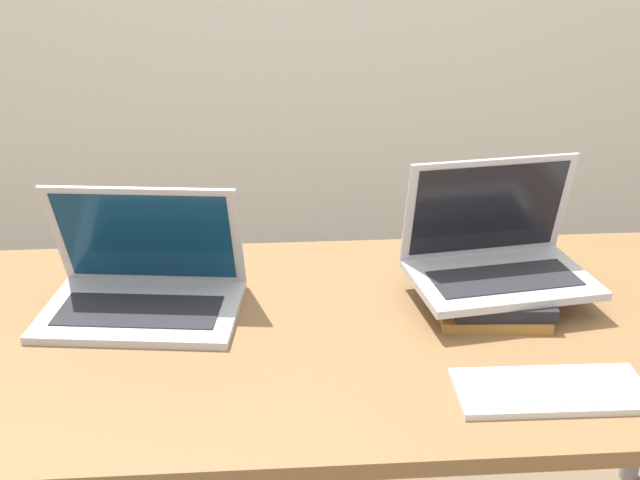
# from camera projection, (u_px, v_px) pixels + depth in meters

# --- Properties ---
(desk) EXTENTS (1.76, 0.78, 0.72)m
(desk) POSITION_uv_depth(u_px,v_px,m) (352.00, 354.00, 1.46)
(desk) COLOR brown
(desk) RESTS_ON ground_plane
(laptop_left) EXTENTS (0.41, 0.29, 0.25)m
(laptop_left) POSITION_uv_depth(u_px,v_px,m) (143.00, 285.00, 1.47)
(laptop_left) COLOR #B2B2B7
(laptop_left) RESTS_ON desk
(book_stack) EXTENTS (0.23, 0.23, 0.05)m
(book_stack) POSITION_uv_depth(u_px,v_px,m) (492.00, 298.00, 1.48)
(book_stack) COLOR olive
(book_stack) RESTS_ON desk
(laptop_on_books) EXTENTS (0.38, 0.27, 0.24)m
(laptop_on_books) POSITION_uv_depth(u_px,v_px,m) (497.00, 255.00, 1.50)
(laptop_on_books) COLOR #B2B2B7
(laptop_on_books) RESTS_ON book_stack
(wireless_keyboard) EXTENTS (0.32, 0.13, 0.01)m
(wireless_keyboard) POSITION_uv_depth(u_px,v_px,m) (551.00, 390.00, 1.23)
(wireless_keyboard) COLOR silver
(wireless_keyboard) RESTS_ON desk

